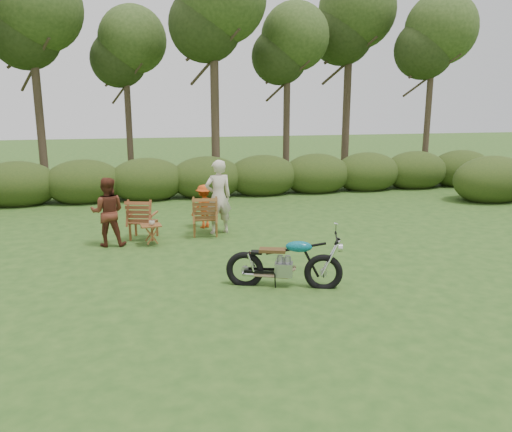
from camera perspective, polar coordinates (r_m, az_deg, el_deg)
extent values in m
plane|color=#244617|center=(8.82, 3.00, -8.14)|extent=(80.00, 80.00, 0.00)
cylinder|color=#382D1E|center=(19.23, -23.74, 13.07)|extent=(0.28, 0.28, 7.20)
sphere|color=#293F17|center=(19.42, -24.36, 19.67)|extent=(2.88, 2.88, 2.88)
cylinder|color=#382D1E|center=(20.08, -14.45, 12.39)|extent=(0.24, 0.24, 6.30)
sphere|color=#293F17|center=(20.18, -14.77, 17.95)|extent=(2.52, 2.52, 2.52)
cylinder|color=#382D1E|center=(18.13, -4.76, 14.87)|extent=(0.30, 0.30, 7.65)
sphere|color=#293F17|center=(18.37, -4.91, 22.31)|extent=(3.06, 3.06, 3.06)
cylinder|color=#382D1E|center=(19.88, 3.54, 13.01)|extent=(0.26, 0.26, 6.48)
sphere|color=#293F17|center=(19.99, 3.62, 18.80)|extent=(2.59, 2.59, 2.59)
cylinder|color=#382D1E|center=(21.99, 10.41, 14.69)|extent=(0.32, 0.32, 7.92)
sphere|color=#293F17|center=(22.21, 10.69, 21.04)|extent=(3.17, 3.17, 3.17)
cylinder|color=#382D1E|center=(21.22, 19.19, 12.82)|extent=(0.24, 0.24, 6.84)
sphere|color=#293F17|center=(21.35, 19.62, 18.52)|extent=(2.74, 2.74, 2.74)
ellipsoid|color=#273A15|center=(17.44, -25.61, 3.21)|extent=(2.52, 1.68, 1.51)
ellipsoid|color=#273A15|center=(17.14, -19.05, 3.62)|extent=(2.52, 1.68, 1.51)
ellipsoid|color=#273A15|center=(17.07, -12.35, 4.00)|extent=(2.52, 1.68, 1.51)
ellipsoid|color=#273A15|center=(17.24, -5.68, 4.31)|extent=(2.52, 1.68, 1.51)
ellipsoid|color=#273A15|center=(17.63, 0.79, 4.56)|extent=(2.52, 1.68, 1.51)
ellipsoid|color=#273A15|center=(18.23, 6.90, 4.74)|extent=(2.52, 1.68, 1.51)
ellipsoid|color=#273A15|center=(19.03, 12.57, 4.86)|extent=(2.52, 1.68, 1.51)
ellipsoid|color=#273A15|center=(19.99, 17.73, 4.93)|extent=(2.52, 1.68, 1.51)
ellipsoid|color=#273A15|center=(21.10, 22.39, 4.96)|extent=(2.52, 1.68, 1.51)
ellipsoid|color=#273A15|center=(18.14, 25.37, 3.71)|extent=(2.70, 1.80, 1.62)
imported|color=#C0B79E|center=(11.42, -11.82, -0.77)|extent=(0.17, 0.17, 0.10)
imported|color=beige|center=(12.41, -4.26, -1.95)|extent=(0.72, 0.53, 1.82)
imported|color=#552618|center=(11.79, -16.36, -3.24)|extent=(0.81, 0.67, 1.55)
imported|color=#BE4111|center=(12.99, -5.91, -1.32)|extent=(0.83, 0.70, 1.12)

